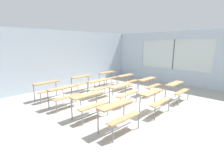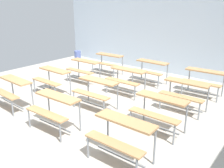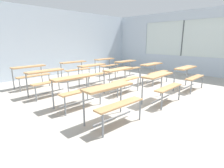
# 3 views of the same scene
# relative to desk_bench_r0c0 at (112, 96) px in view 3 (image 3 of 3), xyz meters

# --- Properties ---
(ground) EXTENTS (10.00, 9.00, 0.05)m
(ground) POSITION_rel_desk_bench_r0c0_xyz_m (1.51, 1.03, -0.59)
(ground) COLOR #ADA89E
(wall_back) EXTENTS (10.00, 0.12, 3.00)m
(wall_back) POSITION_rel_desk_bench_r0c0_xyz_m (1.51, 5.53, 0.94)
(wall_back) COLOR silver
(wall_back) RESTS_ON ground
(wall_right) EXTENTS (0.12, 9.00, 3.00)m
(wall_right) POSITION_rel_desk_bench_r0c0_xyz_m (6.51, 0.90, 0.88)
(wall_right) COLOR silver
(wall_right) RESTS_ON ground
(desk_bench_r0c0) EXTENTS (1.12, 0.63, 0.74)m
(desk_bench_r0c0) POSITION_rel_desk_bench_r0c0_xyz_m (0.00, 0.00, 0.00)
(desk_bench_r0c0) COLOR tan
(desk_bench_r0c0) RESTS_ON ground
(desk_bench_r0c1) EXTENTS (1.12, 0.62, 0.74)m
(desk_bench_r0c1) POSITION_rel_desk_bench_r0c0_xyz_m (1.76, -0.06, 0.00)
(desk_bench_r0c1) COLOR tan
(desk_bench_r0c1) RESTS_ON ground
(desk_bench_r0c2) EXTENTS (1.11, 0.60, 0.74)m
(desk_bench_r0c2) POSITION_rel_desk_bench_r0c0_xyz_m (3.53, -0.07, 0.00)
(desk_bench_r0c2) COLOR tan
(desk_bench_r0c2) RESTS_ON ground
(desk_bench_r1c0) EXTENTS (1.11, 0.61, 0.74)m
(desk_bench_r1c0) POSITION_rel_desk_bench_r0c0_xyz_m (0.02, 1.25, 0.00)
(desk_bench_r1c0) COLOR tan
(desk_bench_r1c0) RESTS_ON ground
(desk_bench_r1c1) EXTENTS (1.12, 0.62, 0.74)m
(desk_bench_r1c1) POSITION_rel_desk_bench_r0c0_xyz_m (1.71, 1.30, 0.00)
(desk_bench_r1c1) COLOR tan
(desk_bench_r1c1) RESTS_ON ground
(desk_bench_r1c2) EXTENTS (1.10, 0.59, 0.74)m
(desk_bench_r1c2) POSITION_rel_desk_bench_r0c0_xyz_m (3.52, 1.25, 0.00)
(desk_bench_r1c2) COLOR tan
(desk_bench_r1c2) RESTS_ON ground
(desk_bench_r2c0) EXTENTS (1.11, 0.61, 0.74)m
(desk_bench_r2c0) POSITION_rel_desk_bench_r0c0_xyz_m (-0.07, 2.64, 0.00)
(desk_bench_r2c0) COLOR tan
(desk_bench_r2c0) RESTS_ON ground
(desk_bench_r2c1) EXTENTS (1.11, 0.60, 0.74)m
(desk_bench_r2c1) POSITION_rel_desk_bench_r0c0_xyz_m (1.71, 2.62, 0.00)
(desk_bench_r2c1) COLOR tan
(desk_bench_r2c1) RESTS_ON ground
(desk_bench_r2c2) EXTENTS (1.10, 0.60, 0.74)m
(desk_bench_r2c2) POSITION_rel_desk_bench_r0c0_xyz_m (3.53, 2.56, 0.00)
(desk_bench_r2c2) COLOR tan
(desk_bench_r2c2) RESTS_ON ground
(desk_bench_r3c0) EXTENTS (1.12, 0.63, 0.74)m
(desk_bench_r3c0) POSITION_rel_desk_bench_r0c0_xyz_m (-0.06, 3.91, 0.00)
(desk_bench_r3c0) COLOR tan
(desk_bench_r3c0) RESTS_ON ground
(desk_bench_r3c1) EXTENTS (1.12, 0.63, 0.74)m
(desk_bench_r3c1) POSITION_rel_desk_bench_r0c0_xyz_m (1.76, 3.93, 0.00)
(desk_bench_r3c1) COLOR tan
(desk_bench_r3c1) RESTS_ON ground
(desk_bench_r3c2) EXTENTS (1.12, 0.63, 0.74)m
(desk_bench_r3c2) POSITION_rel_desk_bench_r0c0_xyz_m (3.53, 3.91, 0.00)
(desk_bench_r3c2) COLOR tan
(desk_bench_r3c2) RESTS_ON ground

